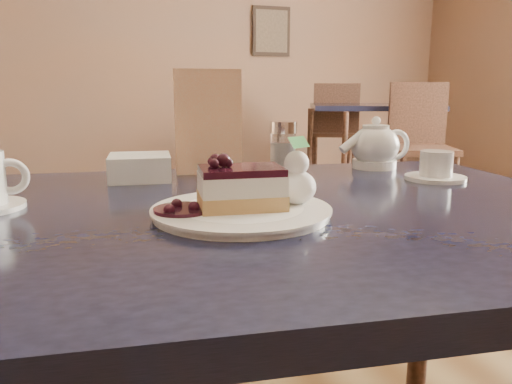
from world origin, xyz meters
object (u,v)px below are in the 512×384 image
object	(u,v)px
tea_set	(386,151)
bg_table_far_right	(369,185)
cheesecake_slice	(241,188)
dessert_plate	(241,212)
main_table	(236,256)

from	to	relation	value
tea_set	bg_table_far_right	xyz separation A→B (m)	(1.79, 3.02, -0.74)
tea_set	cheesecake_slice	bearing A→B (deg)	-145.43
dessert_plate	cheesecake_slice	xyz separation A→B (m)	(0.00, -0.00, 0.04)
cheesecake_slice	tea_set	distance (m)	0.53
tea_set	bg_table_far_right	world-z (taller)	tea_set
main_table	cheesecake_slice	size ratio (longest dim) A/B	9.96
bg_table_far_right	main_table	bearing A→B (deg)	-102.69
cheesecake_slice	tea_set	bearing A→B (deg)	40.65
cheesecake_slice	dessert_plate	bearing A→B (deg)	141.08
main_table	cheesecake_slice	world-z (taller)	cheesecake_slice
dessert_plate	tea_set	size ratio (longest dim) A/B	0.88
main_table	tea_set	size ratio (longest dim) A/B	4.47
cheesecake_slice	main_table	bearing A→B (deg)	90.00
dessert_plate	main_table	bearing A→B (deg)	83.92
dessert_plate	bg_table_far_right	size ratio (longest dim) A/B	0.13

